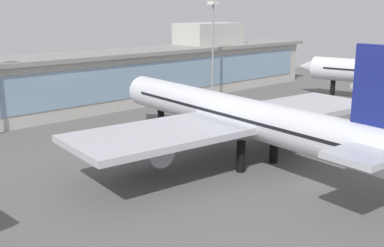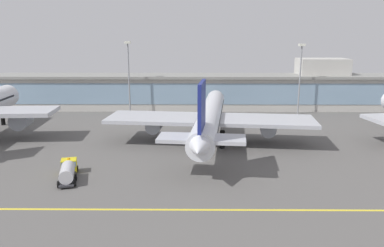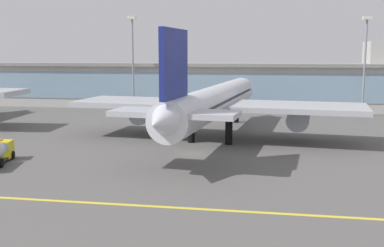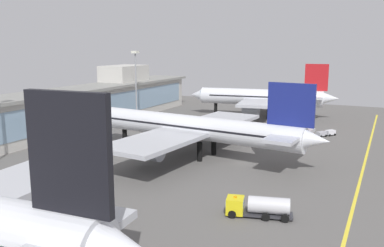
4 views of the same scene
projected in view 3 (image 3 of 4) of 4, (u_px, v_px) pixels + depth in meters
The scene contains 6 objects.
ground_plane at pixel (195, 154), 63.15m from camera, with size 188.30×188.30×0.00m, color #5B5956.
taxiway_centreline_stripe at pixel (155, 207), 41.72m from camera, with size 150.64×0.50×0.01m, color yellow.
terminal_building at pixel (238, 84), 114.61m from camera, with size 137.50×14.00×16.44m.
airliner_near_right at pixel (215, 102), 73.06m from camera, with size 47.10×57.01×16.49m.
apron_light_mast_west at pixel (133, 49), 107.91m from camera, with size 1.80×1.80×22.18m.
apron_light_mast_centre at pixel (365, 51), 99.29m from camera, with size 1.80×1.80×21.47m.
Camera 3 is at (10.04, -60.95, 13.80)m, focal length 43.12 mm.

